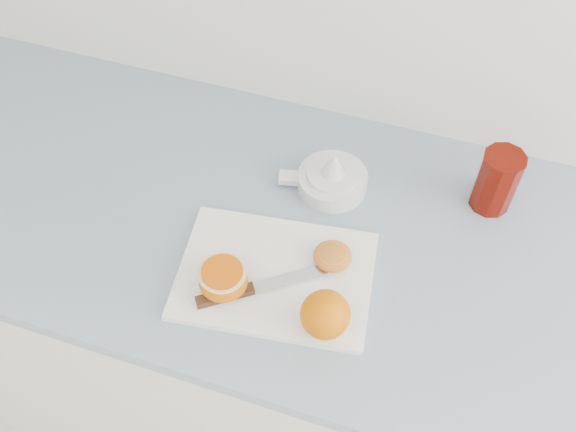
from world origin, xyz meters
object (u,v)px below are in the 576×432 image
Objects in this scene: half_orange at (223,280)px; red_tumbler at (496,183)px; cutting_board at (275,275)px; citrus_juicer at (332,178)px; counter at (348,357)px.

red_tumbler reaches higher than half_orange.
cutting_board is at bearing 36.88° from half_orange.
half_orange is at bearing -139.70° from red_tumbler.
citrus_juicer is 0.29m from red_tumbler.
cutting_board is 1.96× the size of citrus_juicer.
citrus_juicer is at bearing 69.46° from half_orange.
citrus_juicer is at bearing 132.45° from counter.
red_tumbler is (0.28, 0.05, 0.03)m from citrus_juicer.
half_orange is 0.65× the size of red_tumbler.
cutting_board is at bearing -138.99° from red_tumbler.
red_tumbler is at bearing 40.24° from counter.
counter is 0.49m from citrus_juicer.
citrus_juicer is at bearing -169.40° from red_tumbler.
red_tumbler is at bearing 40.30° from half_orange.
half_orange is 0.50m from red_tumbler.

